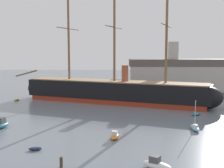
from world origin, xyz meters
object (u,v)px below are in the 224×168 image
object	(u,v)px
dinghy_alongside_stern	(196,114)
sailboat_mid_right	(195,128)
sailboat_far_right	(213,104)
mooring_piling_nearest	(61,162)
motorboat_foreground_right	(156,164)
motorboat_mid_left	(0,125)
dinghy_far_left	(17,100)
dinghy_foreground_left	(35,149)
motorboat_near_centre	(115,136)
motorboat_distant_centre	(122,96)
dockside_warehouse_right	(195,76)
tall_ship	(114,91)

from	to	relation	value
dinghy_alongside_stern	sailboat_mid_right	bearing A→B (deg)	-105.22
sailboat_far_right	mooring_piling_nearest	xyz separation A→B (m)	(-32.99, -43.37, 0.31)
motorboat_foreground_right	motorboat_mid_left	distance (m)	33.52
dinghy_far_left	sailboat_far_right	distance (m)	57.06
dinghy_foreground_left	sailboat_far_right	size ratio (longest dim) A/B	0.49
motorboat_mid_left	sailboat_mid_right	world-z (taller)	sailboat_mid_right
motorboat_mid_left	motorboat_near_centre	bearing A→B (deg)	-14.80
sailboat_mid_right	mooring_piling_nearest	xyz separation A→B (m)	(-21.77, -18.30, 0.20)
dinghy_alongside_stern	sailboat_far_right	xyz separation A→B (m)	(7.84, 12.64, 0.02)
dinghy_alongside_stern	sailboat_far_right	world-z (taller)	sailboat_far_right
sailboat_far_right	motorboat_distant_centre	world-z (taller)	sailboat_far_right
dinghy_alongside_stern	dockside_warehouse_right	size ratio (longest dim) A/B	0.06
motorboat_foreground_right	dinghy_far_left	bearing A→B (deg)	125.84
dinghy_foreground_left	motorboat_distant_centre	size ratio (longest dim) A/B	0.64
tall_ship	dinghy_foreground_left	bearing A→B (deg)	-105.26
motorboat_foreground_right	mooring_piling_nearest	distance (m)	12.21
dinghy_foreground_left	dinghy_far_left	distance (m)	47.11
sailboat_mid_right	motorboat_mid_left	bearing A→B (deg)	179.81
sailboat_mid_right	dockside_warehouse_right	distance (m)	52.19
motorboat_near_centre	dinghy_far_left	xyz separation A→B (m)	(-30.37, 37.08, -0.21)
motorboat_mid_left	dinghy_far_left	bearing A→B (deg)	104.45
motorboat_foreground_right	sailboat_far_right	distance (m)	48.22
dockside_warehouse_right	motorboat_foreground_right	bearing A→B (deg)	-107.95
dinghy_foreground_left	motorboat_distant_centre	bearing A→B (deg)	74.94
dinghy_far_left	sailboat_far_right	xyz separation A→B (m)	(56.71, -6.24, 0.09)
mooring_piling_nearest	dockside_warehouse_right	distance (m)	76.98
motorboat_foreground_right	dockside_warehouse_right	size ratio (longest dim) A/B	0.08
tall_ship	motorboat_foreground_right	xyz separation A→B (m)	(6.38, -46.98, -2.78)
dinghy_foreground_left	motorboat_foreground_right	distance (m)	18.60
motorboat_near_centre	dinghy_foreground_left	bearing A→B (deg)	-152.28
dinghy_alongside_stern	dinghy_far_left	xyz separation A→B (m)	(-48.87, 18.88, -0.07)
dockside_warehouse_right	dinghy_far_left	bearing A→B (deg)	-161.92
tall_ship	motorboat_distant_centre	world-z (taller)	tall_ship
dinghy_far_left	tall_ship	bearing A→B (deg)	-5.35
motorboat_mid_left	sailboat_far_right	bearing A→B (deg)	27.14
motorboat_mid_left	dinghy_far_left	xyz separation A→B (m)	(-8.04, 31.18, -0.44)
mooring_piling_nearest	motorboat_foreground_right	bearing A→B (deg)	-0.70
motorboat_foreground_right	mooring_piling_nearest	xyz separation A→B (m)	(-12.21, 0.15, 0.09)
motorboat_distant_centre	tall_ship	bearing A→B (deg)	-104.10
sailboat_mid_right	dinghy_alongside_stern	distance (m)	12.88
tall_ship	mooring_piling_nearest	size ratio (longest dim) A/B	45.55
motorboat_foreground_right	dinghy_far_left	distance (m)	61.38
motorboat_foreground_right	dockside_warehouse_right	bearing A→B (deg)	72.05
tall_ship	motorboat_near_centre	world-z (taller)	tall_ship
dinghy_far_left	motorboat_foreground_right	bearing A→B (deg)	-54.16
dinghy_foreground_left	mooring_piling_nearest	xyz separation A→B (m)	(5.24, -6.28, 0.44)
motorboat_foreground_right	sailboat_far_right	xyz separation A→B (m)	(20.78, 43.52, -0.23)
dinghy_foreground_left	mooring_piling_nearest	size ratio (longest dim) A/B	1.57
sailboat_far_right	tall_ship	bearing A→B (deg)	172.73
motorboat_near_centre	dinghy_alongside_stern	xyz separation A→B (m)	(18.51, 18.20, -0.13)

